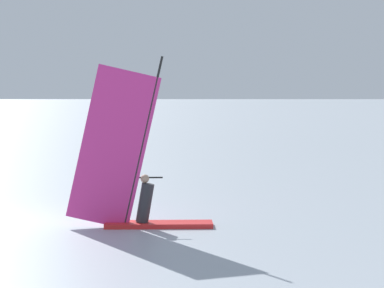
# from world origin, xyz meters

# --- Properties ---
(windsurfer) EXTENTS (3.32, 2.30, 4.38)m
(windsurfer) POSITION_xyz_m (3.29, 1.51, 1.17)
(windsurfer) COLOR red
(windsurfer) RESTS_ON ground_plane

